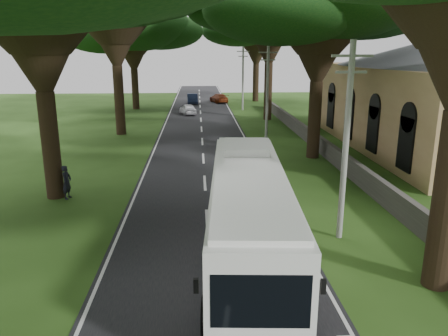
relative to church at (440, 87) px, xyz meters
name	(u,v)px	position (x,y,z in m)	size (l,w,h in m)	color
ground	(214,330)	(-17.86, -21.55, -4.91)	(140.00, 140.00, 0.00)	#234112
road	(202,144)	(-17.86, 3.45, -4.90)	(8.00, 120.00, 0.04)	black
property_wall	(312,138)	(-8.86, 2.45, -4.31)	(0.35, 50.00, 1.20)	#383533
church	(440,87)	(0.00, 0.00, 0.00)	(14.00, 24.00, 11.60)	tan
pole_near	(346,140)	(-12.36, -15.55, -0.73)	(1.60, 0.24, 8.00)	gray
pole_mid	(267,92)	(-12.36, 4.45, -0.73)	(1.60, 0.24, 8.00)	gray
pole_far	(243,77)	(-12.36, 24.45, -0.73)	(1.60, 0.24, 8.00)	gray
tree_l_far	(132,27)	(-26.36, 26.45, 5.51)	(15.11, 15.11, 13.70)	black
tree_r_midb	(270,0)	(-10.36, 16.45, 7.73)	(16.22, 16.22, 16.17)	black
tree_r_far	(257,24)	(-9.36, 34.45, 6.33)	(14.81, 14.81, 14.49)	black
coach_bus	(249,214)	(-16.46, -17.66, -2.97)	(3.53, 12.35, 3.60)	white
distant_car_a	(188,109)	(-19.40, 20.79, -4.24)	(1.51, 3.75, 1.28)	silver
distant_car_b	(193,99)	(-18.93, 31.75, -4.19)	(1.47, 4.21, 1.39)	#202A4C
distant_car_c	(219,98)	(-15.03, 32.80, -4.23)	(1.82, 4.47, 1.30)	maroon
pedestrian	(67,182)	(-25.15, -9.80, -4.01)	(0.65, 0.43, 1.79)	black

